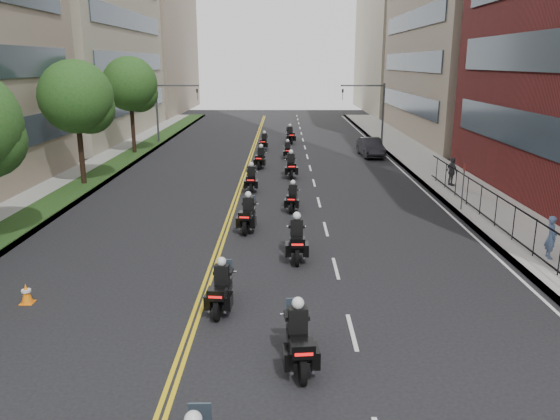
{
  "coord_description": "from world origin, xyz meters",
  "views": [
    {
      "loc": [
        1.21,
        -9.19,
        7.49
      ],
      "look_at": [
        1.09,
        13.28,
        1.38
      ],
      "focal_mm": 35.0,
      "sensor_mm": 36.0,
      "label": 1
    }
  ],
  "objects_px": {
    "motorcycle_4": "(248,215)",
    "pedestrian_a": "(551,237)",
    "motorcycle_5": "(293,199)",
    "motorcycle_6": "(251,180)",
    "motorcycle_2": "(221,290)",
    "motorcycle_7": "(291,167)",
    "motorcycle_11": "(290,136)",
    "motorcycle_10": "(264,142)",
    "traffic_cone": "(26,294)",
    "motorcycle_8": "(261,159)",
    "motorcycle_3": "(297,241)",
    "pedestrian_c": "(452,172)",
    "motorcycle_9": "(288,151)",
    "parked_sedan": "(371,147)",
    "motorcycle_1": "(298,340)"
  },
  "relations": [
    {
      "from": "pedestrian_c",
      "to": "motorcycle_11",
      "type": "bearing_deg",
      "value": 9.92
    },
    {
      "from": "motorcycle_2",
      "to": "motorcycle_11",
      "type": "xyz_separation_m",
      "value": [
        2.58,
        36.04,
        0.06
      ]
    },
    {
      "from": "motorcycle_2",
      "to": "pedestrian_c",
      "type": "height_order",
      "value": "pedestrian_c"
    },
    {
      "from": "motorcycle_8",
      "to": "pedestrian_c",
      "type": "height_order",
      "value": "pedestrian_c"
    },
    {
      "from": "parked_sedan",
      "to": "pedestrian_c",
      "type": "xyz_separation_m",
      "value": [
        3.15,
        -11.61,
        0.27
      ]
    },
    {
      "from": "motorcycle_3",
      "to": "motorcycle_8",
      "type": "relative_size",
      "value": 1.07
    },
    {
      "from": "pedestrian_c",
      "to": "motorcycle_1",
      "type": "bearing_deg",
      "value": 136.87
    },
    {
      "from": "pedestrian_a",
      "to": "motorcycle_3",
      "type": "bearing_deg",
      "value": 95.54
    },
    {
      "from": "parked_sedan",
      "to": "pedestrian_c",
      "type": "bearing_deg",
      "value": -78.05
    },
    {
      "from": "motorcycle_2",
      "to": "motorcycle_3",
      "type": "bearing_deg",
      "value": 66.84
    },
    {
      "from": "motorcycle_4",
      "to": "motorcycle_6",
      "type": "relative_size",
      "value": 1.04
    },
    {
      "from": "pedestrian_a",
      "to": "traffic_cone",
      "type": "distance_m",
      "value": 18.95
    },
    {
      "from": "motorcycle_10",
      "to": "pedestrian_a",
      "type": "relative_size",
      "value": 1.34
    },
    {
      "from": "motorcycle_5",
      "to": "pedestrian_c",
      "type": "distance_m",
      "value": 11.18
    },
    {
      "from": "motorcycle_2",
      "to": "motorcycle_7",
      "type": "xyz_separation_m",
      "value": [
        2.44,
        20.26,
        0.06
      ]
    },
    {
      "from": "motorcycle_2",
      "to": "pedestrian_c",
      "type": "relative_size",
      "value": 1.33
    },
    {
      "from": "motorcycle_8",
      "to": "pedestrian_a",
      "type": "bearing_deg",
      "value": -51.14
    },
    {
      "from": "motorcycle_8",
      "to": "traffic_cone",
      "type": "bearing_deg",
      "value": -98.88
    },
    {
      "from": "pedestrian_a",
      "to": "pedestrian_c",
      "type": "xyz_separation_m",
      "value": [
        0.01,
        12.8,
        0.03
      ]
    },
    {
      "from": "motorcycle_1",
      "to": "motorcycle_6",
      "type": "relative_size",
      "value": 1.05
    },
    {
      "from": "motorcycle_8",
      "to": "pedestrian_a",
      "type": "relative_size",
      "value": 1.41
    },
    {
      "from": "motorcycle_10",
      "to": "motorcycle_1",
      "type": "bearing_deg",
      "value": -81.53
    },
    {
      "from": "motorcycle_3",
      "to": "motorcycle_5",
      "type": "relative_size",
      "value": 1.17
    },
    {
      "from": "motorcycle_7",
      "to": "pedestrian_a",
      "type": "distance_m",
      "value": 18.66
    },
    {
      "from": "motorcycle_5",
      "to": "motorcycle_10",
      "type": "bearing_deg",
      "value": 101.91
    },
    {
      "from": "motorcycle_10",
      "to": "motorcycle_11",
      "type": "bearing_deg",
      "value": 63.83
    },
    {
      "from": "motorcycle_10",
      "to": "motorcycle_7",
      "type": "bearing_deg",
      "value": -74.44
    },
    {
      "from": "motorcycle_5",
      "to": "motorcycle_10",
      "type": "relative_size",
      "value": 0.96
    },
    {
      "from": "motorcycle_9",
      "to": "pedestrian_c",
      "type": "height_order",
      "value": "pedestrian_c"
    },
    {
      "from": "motorcycle_7",
      "to": "motorcycle_11",
      "type": "bearing_deg",
      "value": 87.64
    },
    {
      "from": "motorcycle_11",
      "to": "traffic_cone",
      "type": "height_order",
      "value": "motorcycle_11"
    },
    {
      "from": "motorcycle_3",
      "to": "pedestrian_a",
      "type": "xyz_separation_m",
      "value": [
        9.78,
        -0.25,
        0.25
      ]
    },
    {
      "from": "motorcycle_11",
      "to": "pedestrian_a",
      "type": "xyz_separation_m",
      "value": [
        9.64,
        -31.67,
        0.26
      ]
    },
    {
      "from": "motorcycle_4",
      "to": "parked_sedan",
      "type": "relative_size",
      "value": 0.54
    },
    {
      "from": "motorcycle_9",
      "to": "pedestrian_a",
      "type": "xyz_separation_m",
      "value": [
        9.94,
        -23.34,
        0.38
      ]
    },
    {
      "from": "motorcycle_5",
      "to": "motorcycle_7",
      "type": "distance_m",
      "value": 8.39
    },
    {
      "from": "motorcycle_2",
      "to": "traffic_cone",
      "type": "height_order",
      "value": "motorcycle_2"
    },
    {
      "from": "motorcycle_1",
      "to": "motorcycle_11",
      "type": "distance_m",
      "value": 39.3
    },
    {
      "from": "motorcycle_8",
      "to": "motorcycle_2",
      "type": "bearing_deg",
      "value": -83.67
    },
    {
      "from": "motorcycle_6",
      "to": "motorcycle_10",
      "type": "bearing_deg",
      "value": 88.24
    },
    {
      "from": "motorcycle_3",
      "to": "pedestrian_a",
      "type": "bearing_deg",
      "value": -1.45
    },
    {
      "from": "motorcycle_10",
      "to": "traffic_cone",
      "type": "bearing_deg",
      "value": -96.49
    },
    {
      "from": "motorcycle_8",
      "to": "motorcycle_3",
      "type": "bearing_deg",
      "value": -76.49
    },
    {
      "from": "motorcycle_3",
      "to": "motorcycle_7",
      "type": "relative_size",
      "value": 1.0
    },
    {
      "from": "motorcycle_11",
      "to": "pedestrian_c",
      "type": "height_order",
      "value": "pedestrian_c"
    },
    {
      "from": "motorcycle_2",
      "to": "parked_sedan",
      "type": "distance_m",
      "value": 30.18
    },
    {
      "from": "motorcycle_4",
      "to": "pedestrian_a",
      "type": "relative_size",
      "value": 1.46
    },
    {
      "from": "motorcycle_1",
      "to": "pedestrian_c",
      "type": "height_order",
      "value": "pedestrian_c"
    },
    {
      "from": "motorcycle_5",
      "to": "motorcycle_6",
      "type": "relative_size",
      "value": 0.91
    },
    {
      "from": "motorcycle_7",
      "to": "motorcycle_10",
      "type": "height_order",
      "value": "motorcycle_7"
    }
  ]
}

